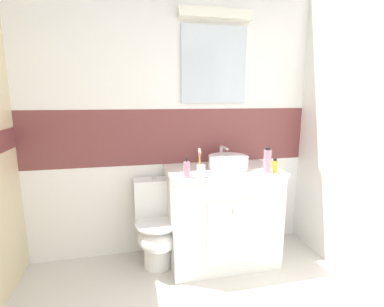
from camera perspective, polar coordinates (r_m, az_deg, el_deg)
The scene contains 8 objects.
wall_back_tiled at distance 2.64m, azimuth -3.88°, elevation 6.98°, with size 3.20×0.20×2.50m.
vanity_cabinet at distance 2.61m, azimuth 5.79°, elevation -12.07°, with size 0.95×0.59×0.85m.
sink_basin at distance 2.48m, azimuth 7.25°, elevation -1.59°, with size 0.34×0.39×0.17m.
toilet at distance 2.57m, azimuth -7.04°, elevation -14.29°, with size 0.37×0.50×0.76m.
toothbrush_cup at distance 2.19m, azimuth 1.78°, elevation -3.28°, with size 0.07×0.07×0.23m.
soap_dispenser at distance 2.16m, azimuth -1.08°, elevation -3.25°, with size 0.05×0.05×0.16m.
mouthwash_bottle at distance 2.38m, azimuth 14.82°, elevation -1.41°, with size 0.06×0.06×0.21m.
perfume_flask_small at distance 2.44m, azimuth 16.21°, elevation -2.30°, with size 0.04×0.03×0.11m.
Camera 1 is at (-0.40, -0.16, 1.45)m, focal length 26.67 mm.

